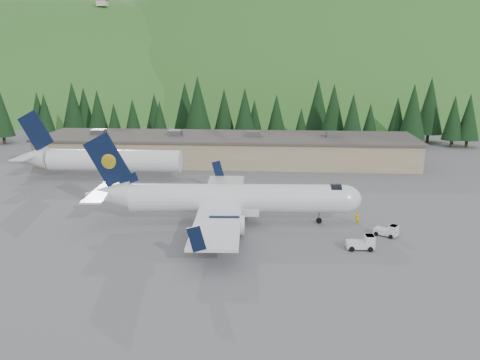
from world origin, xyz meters
The scene contains 9 objects.
ground centered at (0.00, 0.00, 0.00)m, with size 600.00×600.00×0.00m, color #5B5B60.
airliner centered at (-0.99, -0.05, 2.99)m, with size 33.74×31.64×11.20m.
second_airliner centered at (-24.92, 22.00, 3.32)m, with size 27.50×11.00×10.05m.
baggage_tug_a centered at (14.16, -8.11, 0.69)m, with size 2.95×1.85×1.55m.
baggage_tug_b centered at (17.63, -3.63, 0.61)m, with size 2.86×2.48×1.37m.
terminal_building centered at (-5.01, 38.00, 2.62)m, with size 71.00×17.00×6.10m.
ramp_worker centered at (14.70, 0.38, 0.84)m, with size 0.61×0.40×1.68m, color #E2A102.
tree_line centered at (-4.00, 61.31, 7.34)m, with size 110.75×18.18×14.39m.
hills centered at (53.34, 207.38, -82.80)m, with size 614.00×330.00×300.00m.
Camera 1 is at (5.37, -62.48, 20.04)m, focal length 40.00 mm.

